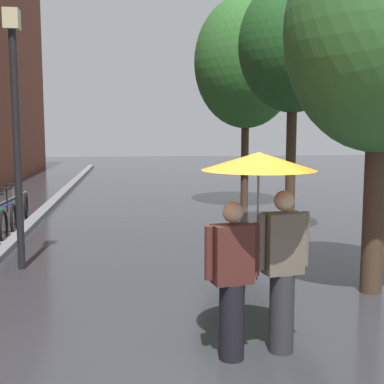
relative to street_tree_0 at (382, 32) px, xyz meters
name	(u,v)px	position (x,y,z in m)	size (l,w,h in m)	color
ground_plane	(213,374)	(-2.67, -2.19, -3.66)	(80.00, 80.00, 0.00)	#2D2D33
kerb_strip	(44,211)	(-5.87, 7.81, -3.60)	(0.30, 36.00, 0.12)	slate
street_tree_0	(382,32)	(0.00, 0.00, 0.00)	(2.65, 2.65, 5.35)	#473323
street_tree_1	(293,46)	(0.04, 3.94, 0.43)	(2.34, 2.34, 5.53)	#473323
street_tree_2	(246,63)	(-0.01, 8.17, 0.62)	(3.04, 3.04, 6.21)	#473323
parked_bicycle_7	(5,206)	(-6.63, 6.62, -3.28)	(1.16, 0.83, 0.96)	black
couple_under_umbrella	(259,221)	(-2.14, -1.80, -2.24)	(1.16, 1.16, 2.11)	black
street_lamp_post	(16,120)	(-5.27, 1.88, -1.18)	(0.24, 0.24, 4.24)	black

